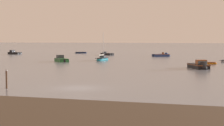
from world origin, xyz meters
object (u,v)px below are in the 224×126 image
motorboat_moored_3 (105,54)px  rowboat_moored_3 (81,53)px  rowboat_moored_0 (207,63)px  sailboat_moored_1 (102,59)px  motorboat_moored_4 (200,67)px  motorboat_moored_2 (13,53)px  mooring_post_near (7,80)px  motorboat_moored_0 (163,56)px  motorboat_moored_1 (60,60)px

motorboat_moored_3 → rowboat_moored_3: bearing=-11.1°
rowboat_moored_0 → motorboat_moored_3: motorboat_moored_3 is taller
rowboat_moored_0 → motorboat_moored_3: size_ratio=0.77×
sailboat_moored_1 → motorboat_moored_4: 28.86m
sailboat_moored_1 → motorboat_moored_2: bearing=59.3°
motorboat_moored_3 → motorboat_moored_4: 54.46m
motorboat_moored_2 → mooring_post_near: bearing=136.0°
sailboat_moored_1 → motorboat_moored_0: 25.79m
mooring_post_near → rowboat_moored_0: bearing=66.2°
motorboat_moored_0 → motorboat_moored_4: bearing=-110.2°
motorboat_moored_2 → motorboat_moored_3: motorboat_moored_2 is taller
motorboat_moored_0 → motorboat_moored_4: 42.68m
motorboat_moored_1 → motorboat_moored_4: size_ratio=0.89×
rowboat_moored_0 → motorboat_moored_3: bearing=-36.9°
sailboat_moored_1 → motorboat_moored_2: size_ratio=1.21×
motorboat_moored_3 → mooring_post_near: size_ratio=2.45×
rowboat_moored_0 → mooring_post_near: 46.63m
rowboat_moored_0 → motorboat_moored_1: 31.67m
motorboat_moored_2 → mooring_post_near: mooring_post_near is taller
sailboat_moored_1 → motorboat_moored_4: sailboat_moored_1 is taller
motorboat_moored_4 → motorboat_moored_0: bearing=171.8°
sailboat_moored_1 → motorboat_moored_3: (-7.66, 27.49, -0.06)m
rowboat_moored_3 → motorboat_moored_0: 34.23m
rowboat_moored_3 → motorboat_moored_2: motorboat_moored_2 is taller
sailboat_moored_1 → mooring_post_near: sailboat_moored_1 is taller
sailboat_moored_1 → rowboat_moored_0: size_ratio=1.72×
sailboat_moored_1 → motorboat_moored_3: size_ratio=1.32×
motorboat_moored_2 → motorboat_moored_4: (61.68, -43.00, 0.04)m
motorboat_moored_1 → motorboat_moored_2: size_ratio=1.00×
sailboat_moored_1 → rowboat_moored_3: 43.15m
sailboat_moored_1 → motorboat_moored_3: 28.54m
motorboat_moored_0 → motorboat_moored_2: size_ratio=0.99×
motorboat_moored_1 → motorboat_moored_4: motorboat_moored_4 is taller
sailboat_moored_1 → motorboat_moored_0: bearing=-22.5°
rowboat_moored_0 → mooring_post_near: mooring_post_near is taller
sailboat_moored_1 → rowboat_moored_3: bearing=30.0°
rowboat_moored_3 → motorboat_moored_0: (30.80, -14.92, 0.08)m
motorboat_moored_1 → mooring_post_near: size_ratio=2.65×
motorboat_moored_4 → rowboat_moored_3: bearing=-167.0°
motorboat_moored_3 → mooring_post_near: 76.63m
motorboat_moored_4 → motorboat_moored_3: bearing=-170.4°
rowboat_moored_0 → motorboat_moored_4: (-0.84, -12.16, 0.18)m
rowboat_moored_0 → motorboat_moored_1: size_ratio=0.71×
motorboat_moored_1 → motorboat_moored_4: bearing=-150.2°
motorboat_moored_2 → motorboat_moored_4: motorboat_moored_4 is taller
rowboat_moored_3 → motorboat_moored_1: bearing=80.3°
sailboat_moored_1 → motorboat_moored_2: (-38.82, 25.40, 0.01)m
motorboat_moored_0 → motorboat_moored_1: (-18.86, -29.23, 0.07)m
motorboat_moored_1 → motorboat_moored_3: motorboat_moored_1 is taller
motorboat_moored_0 → rowboat_moored_0: bearing=-102.5°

